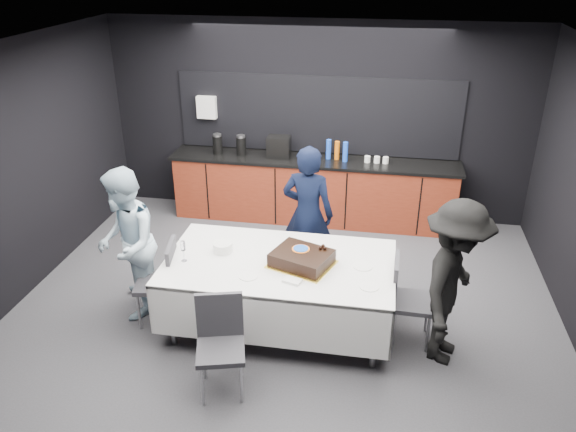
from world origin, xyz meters
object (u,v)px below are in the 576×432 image
object	(u,v)px
person_left	(126,244)
person_right	(453,284)
cake_assembly	(302,258)
chair_left	(163,277)
champagne_flute	(183,247)
party_table	(280,273)
person_center	(308,214)
chair_right	(405,294)
chair_near	(220,337)
plate_stack	(223,247)

from	to	relation	value
person_left	person_right	xyz separation A→B (m)	(3.32, -0.19, 0.00)
cake_assembly	chair_left	world-z (taller)	cake_assembly
champagne_flute	person_right	size ratio (longest dim) A/B	0.13
champagne_flute	person_right	distance (m)	2.64
cake_assembly	person_right	world-z (taller)	person_right
party_table	cake_assembly	world-z (taller)	cake_assembly
party_table	person_center	world-z (taller)	person_center
chair_right	person_right	distance (m)	0.54
cake_assembly	person_center	world-z (taller)	person_center
chair_left	chair_near	size ratio (longest dim) A/B	1.00
chair_right	person_right	bearing A→B (deg)	-25.70
party_table	chair_left	size ratio (longest dim) A/B	2.51
cake_assembly	chair_near	world-z (taller)	cake_assembly
party_table	chair_left	xyz separation A→B (m)	(-1.22, -0.12, -0.11)
plate_stack	chair_near	distance (m)	1.15
cake_assembly	chair_left	bearing A→B (deg)	-176.45
chair_near	plate_stack	bearing A→B (deg)	104.08
chair_right	champagne_flute	bearing A→B (deg)	-176.21
plate_stack	chair_right	bearing A→B (deg)	-3.29
cake_assembly	plate_stack	size ratio (longest dim) A/B	3.57
person_center	person_right	xyz separation A→B (m)	(1.54, -1.23, -0.00)
plate_stack	champagne_flute	bearing A→B (deg)	-142.52
party_table	person_right	size ratio (longest dim) A/B	1.39
plate_stack	person_left	size ratio (longest dim) A/B	0.12
chair_left	person_center	distance (m)	1.80
plate_stack	person_left	xyz separation A→B (m)	(-1.02, -0.11, 0.00)
chair_near	person_left	size ratio (longest dim) A/B	0.56
cake_assembly	plate_stack	xyz separation A→B (m)	(-0.85, 0.13, -0.02)
chair_left	person_center	world-z (taller)	person_center
chair_left	person_right	xyz separation A→B (m)	(2.91, -0.09, 0.30)
champagne_flute	chair_left	distance (m)	0.49
party_table	person_right	xyz separation A→B (m)	(1.69, -0.21, 0.19)
chair_near	person_center	size ratio (longest dim) A/B	0.55
plate_stack	person_center	world-z (taller)	person_center
champagne_flute	party_table	bearing A→B (deg)	9.43
champagne_flute	person_right	bearing A→B (deg)	-1.08
person_center	person_right	distance (m)	1.97
party_table	chair_left	distance (m)	1.23
chair_right	person_right	world-z (taller)	person_right
chair_near	person_right	distance (m)	2.20
person_center	person_left	xyz separation A→B (m)	(-1.78, -1.03, -0.01)
cake_assembly	person_right	distance (m)	1.46
champagne_flute	chair_near	xyz separation A→B (m)	(0.61, -0.82, -0.40)
cake_assembly	chair_left	size ratio (longest dim) A/B	0.78
person_left	plate_stack	bearing A→B (deg)	75.52
chair_right	person_left	xyz separation A→B (m)	(-2.91, -0.00, 0.30)
chair_right	person_center	xyz separation A→B (m)	(-1.13, 1.03, 0.30)
champagne_flute	person_left	world-z (taller)	person_left
chair_left	chair_right	distance (m)	2.50
party_table	person_left	size ratio (longest dim) A/B	1.40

